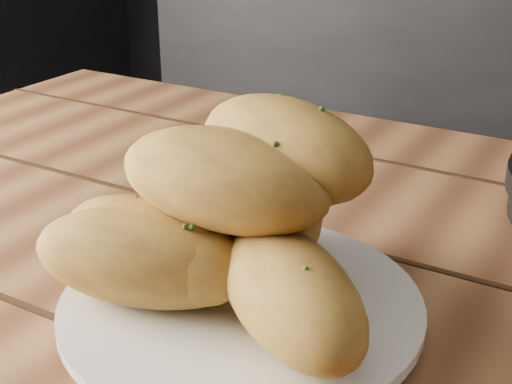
% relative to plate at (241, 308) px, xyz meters
% --- Properties ---
extents(plate, '(0.25, 0.25, 0.02)m').
position_rel_plate_xyz_m(plate, '(0.00, 0.00, 0.00)').
color(plate, white).
rests_on(plate, table).
extents(bread_rolls, '(0.27, 0.23, 0.14)m').
position_rel_plate_xyz_m(bread_rolls, '(-0.01, -0.00, 0.06)').
color(bread_rolls, '#B58A32').
rests_on(bread_rolls, plate).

